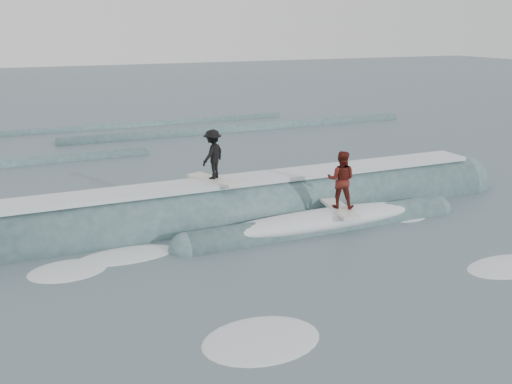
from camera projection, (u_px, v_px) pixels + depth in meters
name	position (u px, v px, depth m)	size (l,w,h in m)	color
ground	(286.00, 248.00, 16.52)	(160.00, 160.00, 0.00)	#3F505D
breaking_wave	(253.00, 216.00, 19.13)	(20.98, 4.04, 2.52)	#36555B
surfer_black	(213.00, 157.00, 18.27)	(1.29, 2.05, 1.69)	silver
surfer_red	(341.00, 182.00, 17.88)	(1.12, 2.06, 1.92)	silver
whitewater	(250.00, 268.00, 15.15)	(13.15, 7.16, 0.10)	silver
far_swells	(122.00, 141.00, 31.51)	(40.02, 8.65, 0.80)	#36555B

